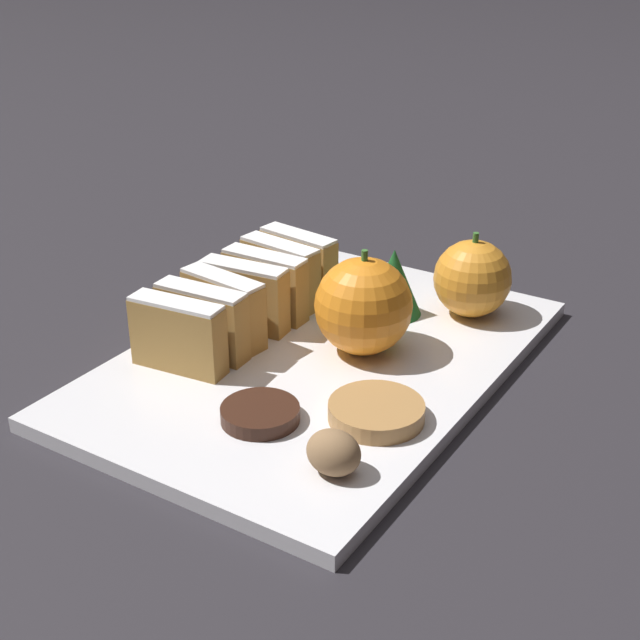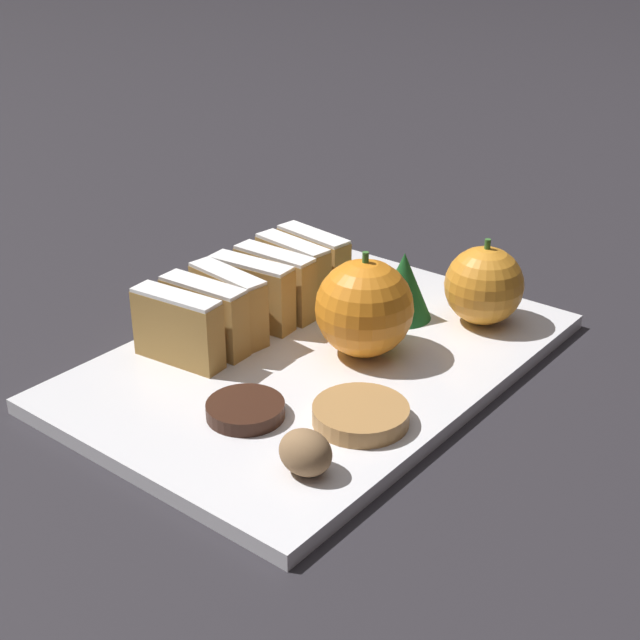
% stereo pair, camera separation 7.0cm
% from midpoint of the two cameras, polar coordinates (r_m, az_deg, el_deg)
% --- Properties ---
extents(ground_plane, '(6.00, 6.00, 0.00)m').
position_cam_midpoint_polar(ground_plane, '(0.72, 2.79, -3.09)').
color(ground_plane, '#28262B').
extents(serving_platter, '(0.27, 0.40, 0.01)m').
position_cam_midpoint_polar(serving_platter, '(0.71, 2.80, -2.67)').
color(serving_platter, white).
rests_on(serving_platter, ground_plane).
extents(stollen_slice_front, '(0.08, 0.03, 0.06)m').
position_cam_midpoint_polar(stollen_slice_front, '(0.69, -6.26, -0.59)').
color(stollen_slice_front, '#B28442').
rests_on(stollen_slice_front, serving_platter).
extents(stollen_slice_second, '(0.08, 0.03, 0.06)m').
position_cam_midpoint_polar(stollen_slice_second, '(0.71, -4.64, 0.20)').
color(stollen_slice_second, '#B28442').
rests_on(stollen_slice_second, serving_platter).
extents(stollen_slice_third, '(0.08, 0.03, 0.06)m').
position_cam_midpoint_polar(stollen_slice_third, '(0.73, -3.16, 0.96)').
color(stollen_slice_third, '#B28442').
rests_on(stollen_slice_third, serving_platter).
extents(stollen_slice_fourth, '(0.08, 0.03, 0.06)m').
position_cam_midpoint_polar(stollen_slice_fourth, '(0.75, -1.74, 1.68)').
color(stollen_slice_fourth, '#B28442').
rests_on(stollen_slice_fourth, serving_platter).
extents(stollen_slice_fifth, '(0.08, 0.02, 0.06)m').
position_cam_midpoint_polar(stollen_slice_fifth, '(0.77, -0.31, 2.34)').
color(stollen_slice_fifth, '#B28442').
rests_on(stollen_slice_fifth, serving_platter).
extents(stollen_slice_sixth, '(0.08, 0.03, 0.06)m').
position_cam_midpoint_polar(stollen_slice_sixth, '(0.79, 0.77, 3.05)').
color(stollen_slice_sixth, '#B28442').
rests_on(stollen_slice_sixth, serving_platter).
extents(stollen_slice_back, '(0.08, 0.03, 0.06)m').
position_cam_midpoint_polar(stollen_slice_back, '(0.81, 2.04, 3.65)').
color(stollen_slice_back, '#B28442').
rests_on(stollen_slice_back, serving_platter).
extents(orange_near, '(0.08, 0.08, 0.09)m').
position_cam_midpoint_polar(orange_near, '(0.70, 5.71, 0.70)').
color(orange_near, orange).
rests_on(orange_near, serving_platter).
extents(orange_far, '(0.07, 0.07, 0.07)m').
position_cam_midpoint_polar(orange_far, '(0.77, 13.03, 2.11)').
color(orange_far, orange).
rests_on(orange_far, serving_platter).
extents(walnut, '(0.04, 0.03, 0.03)m').
position_cam_midpoint_polar(walnut, '(0.57, 2.62, -8.58)').
color(walnut, '#8E6B47').
rests_on(walnut, serving_platter).
extents(chocolate_cookie, '(0.06, 0.06, 0.01)m').
position_cam_midpoint_polar(chocolate_cookie, '(0.63, -1.62, -5.85)').
color(chocolate_cookie, '#381E14').
rests_on(chocolate_cookie, serving_platter).
extents(gingerbread_cookie, '(0.07, 0.07, 0.01)m').
position_cam_midpoint_polar(gingerbread_cookie, '(0.62, 5.85, -6.13)').
color(gingerbread_cookie, '#B27F47').
rests_on(gingerbread_cookie, serving_platter).
extents(evergreen_sprig, '(0.05, 0.05, 0.06)m').
position_cam_midpoint_polar(evergreen_sprig, '(0.76, 7.97, 2.15)').
color(evergreen_sprig, '#195623').
rests_on(evergreen_sprig, serving_platter).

